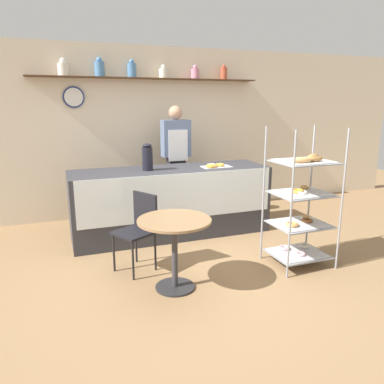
% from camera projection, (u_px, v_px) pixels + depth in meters
% --- Properties ---
extents(ground_plane, '(14.00, 14.00, 0.00)m').
position_uv_depth(ground_plane, '(206.00, 270.00, 4.20)').
color(ground_plane, olive).
extents(back_wall, '(10.00, 0.30, 2.70)m').
position_uv_depth(back_wall, '(148.00, 131.00, 6.15)').
color(back_wall, beige).
rests_on(back_wall, ground_plane).
extents(display_counter, '(2.74, 0.80, 0.94)m').
position_uv_depth(display_counter, '(171.00, 202.00, 5.26)').
color(display_counter, '#333338').
rests_on(display_counter, ground_plane).
extents(pastry_rack, '(0.67, 0.57, 1.58)m').
position_uv_depth(pastry_rack, '(301.00, 206.00, 4.21)').
color(pastry_rack, gray).
rests_on(pastry_rack, ground_plane).
extents(person_worker, '(0.43, 0.23, 1.78)m').
position_uv_depth(person_worker, '(176.00, 159.00, 5.78)').
color(person_worker, '#282833').
rests_on(person_worker, ground_plane).
extents(cafe_table, '(0.73, 0.73, 0.73)m').
position_uv_depth(cafe_table, '(175.00, 237.00, 3.67)').
color(cafe_table, '#262628').
rests_on(cafe_table, ground_plane).
extents(cafe_chair, '(0.52, 0.52, 0.86)m').
position_uv_depth(cafe_chair, '(140.00, 224.00, 4.13)').
color(cafe_chair, black).
rests_on(cafe_chair, ground_plane).
extents(coffee_carafe, '(0.14, 0.14, 0.36)m').
position_uv_depth(coffee_carafe, '(147.00, 157.00, 4.99)').
color(coffee_carafe, black).
rests_on(coffee_carafe, display_counter).
extents(donut_tray_counter, '(0.41, 0.26, 0.05)m').
position_uv_depth(donut_tray_counter, '(214.00, 166.00, 5.23)').
color(donut_tray_counter, silver).
rests_on(donut_tray_counter, display_counter).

